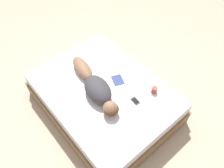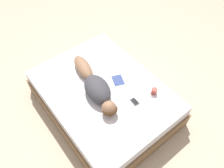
{
  "view_description": "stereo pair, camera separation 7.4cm",
  "coord_description": "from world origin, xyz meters",
  "px_view_note": "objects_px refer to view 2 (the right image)",
  "views": [
    {
      "loc": [
        1.17,
        1.57,
        3.04
      ],
      "look_at": [
        -0.13,
        0.04,
        0.54
      ],
      "focal_mm": 35.0,
      "sensor_mm": 36.0,
      "label": 1
    },
    {
      "loc": [
        1.12,
        1.62,
        3.04
      ],
      "look_at": [
        -0.13,
        0.04,
        0.54
      ],
      "focal_mm": 35.0,
      "sensor_mm": 36.0,
      "label": 2
    }
  ],
  "objects_px": {
    "person": "(95,86)",
    "open_magazine": "(125,79)",
    "cell_phone": "(135,102)",
    "coffee_mug": "(154,91)"
  },
  "relations": [
    {
      "from": "coffee_mug",
      "to": "cell_phone",
      "type": "relative_size",
      "value": 0.84
    },
    {
      "from": "open_magazine",
      "to": "coffee_mug",
      "type": "bearing_deg",
      "value": 129.09
    },
    {
      "from": "person",
      "to": "open_magazine",
      "type": "bearing_deg",
      "value": 178.48
    },
    {
      "from": "open_magazine",
      "to": "coffee_mug",
      "type": "xyz_separation_m",
      "value": [
        -0.15,
        0.46,
        0.04
      ]
    },
    {
      "from": "person",
      "to": "open_magazine",
      "type": "distance_m",
      "value": 0.5
    },
    {
      "from": "open_magazine",
      "to": "coffee_mug",
      "type": "distance_m",
      "value": 0.49
    },
    {
      "from": "person",
      "to": "cell_phone",
      "type": "distance_m",
      "value": 0.6
    },
    {
      "from": "coffee_mug",
      "to": "open_magazine",
      "type": "bearing_deg",
      "value": -72.42
    },
    {
      "from": "coffee_mug",
      "to": "cell_phone",
      "type": "height_order",
      "value": "coffee_mug"
    },
    {
      "from": "person",
      "to": "coffee_mug",
      "type": "distance_m",
      "value": 0.85
    }
  ]
}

